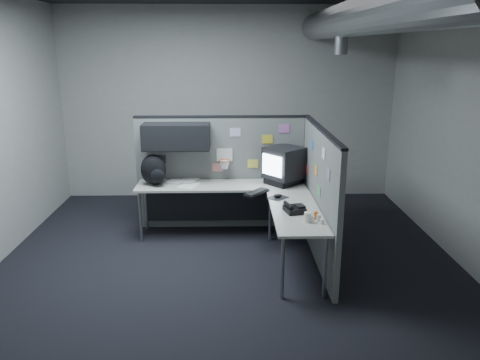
{
  "coord_description": "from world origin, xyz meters",
  "views": [
    {
      "loc": [
        0.02,
        -5.15,
        2.55
      ],
      "look_at": [
        0.15,
        0.35,
        0.97
      ],
      "focal_mm": 35.0,
      "sensor_mm": 36.0,
      "label": 1
    }
  ],
  "objects_px": {
    "desk": "(239,199)",
    "keyboard": "(257,193)",
    "monitor": "(284,165)",
    "phone": "(294,209)",
    "backpack": "(154,170)"
  },
  "relations": [
    {
      "from": "monitor",
      "to": "backpack",
      "type": "height_order",
      "value": "monitor"
    },
    {
      "from": "monitor",
      "to": "phone",
      "type": "bearing_deg",
      "value": -85.71
    },
    {
      "from": "desk",
      "to": "backpack",
      "type": "xyz_separation_m",
      "value": [
        -1.15,
        0.28,
        0.32
      ]
    },
    {
      "from": "monitor",
      "to": "backpack",
      "type": "relative_size",
      "value": 1.48
    },
    {
      "from": "backpack",
      "to": "keyboard",
      "type": "bearing_deg",
      "value": -28.19
    },
    {
      "from": "backpack",
      "to": "desk",
      "type": "bearing_deg",
      "value": -24.42
    },
    {
      "from": "monitor",
      "to": "keyboard",
      "type": "height_order",
      "value": "monitor"
    },
    {
      "from": "monitor",
      "to": "backpack",
      "type": "bearing_deg",
      "value": -174.24
    },
    {
      "from": "keyboard",
      "to": "backpack",
      "type": "relative_size",
      "value": 0.95
    },
    {
      "from": "desk",
      "to": "keyboard",
      "type": "height_order",
      "value": "keyboard"
    },
    {
      "from": "desk",
      "to": "backpack",
      "type": "height_order",
      "value": "backpack"
    },
    {
      "from": "desk",
      "to": "phone",
      "type": "height_order",
      "value": "phone"
    },
    {
      "from": "desk",
      "to": "keyboard",
      "type": "distance_m",
      "value": 0.3
    },
    {
      "from": "keyboard",
      "to": "monitor",
      "type": "bearing_deg",
      "value": 41.58
    },
    {
      "from": "desk",
      "to": "keyboard",
      "type": "xyz_separation_m",
      "value": [
        0.22,
        -0.15,
        0.13
      ]
    }
  ]
}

